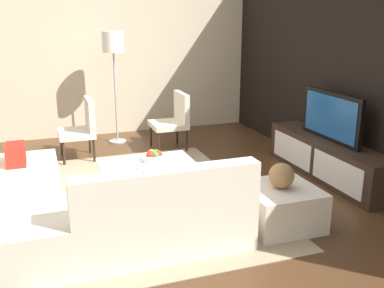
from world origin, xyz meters
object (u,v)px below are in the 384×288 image
at_px(fruit_bowl, 154,156).
at_px(book_stack, 144,170).
at_px(ottoman, 280,207).
at_px(floor_lamp, 113,49).
at_px(coffee_table, 150,181).
at_px(sectional_couch, 69,207).
at_px(accent_chair_near, 82,125).
at_px(accent_chair_far, 174,117).
at_px(media_console, 327,159).
at_px(television, 331,116).
at_px(decorative_ball, 281,176).

height_order(fruit_bowl, book_stack, fruit_bowl).
xyz_separation_m(ottoman, fruit_bowl, (-1.27, -0.94, 0.23)).
bearing_deg(ottoman, floor_lamp, -164.53).
bearing_deg(coffee_table, sectional_couch, -56.66).
distance_m(floor_lamp, ottoman, 3.89).
xyz_separation_m(sectional_couch, book_stack, (-0.39, 0.81, 0.14)).
bearing_deg(floor_lamp, fruit_bowl, 0.96).
height_order(accent_chair_near, accent_chair_far, same).
relative_size(accent_chair_near, fruit_bowl, 3.11).
bearing_deg(sectional_couch, ottoman, 76.51).
bearing_deg(sectional_couch, media_console, 99.06).
xyz_separation_m(ottoman, book_stack, (-0.87, -1.16, 0.23)).
distance_m(coffee_table, ottoman, 1.50).
distance_m(television, accent_chair_near, 3.41).
bearing_deg(sectional_couch, accent_chair_far, 143.71).
xyz_separation_m(television, accent_chair_near, (-1.86, -2.84, -0.31)).
height_order(coffee_table, book_stack, book_stack).
bearing_deg(ottoman, media_console, 128.11).
height_order(decorative_ball, book_stack, decorative_ball).
bearing_deg(coffee_table, book_stack, -29.15).
xyz_separation_m(sectional_couch, ottoman, (0.47, 1.97, -0.09)).
height_order(sectional_couch, coffee_table, sectional_couch).
bearing_deg(accent_chair_near, book_stack, 7.84).
xyz_separation_m(sectional_couch, fruit_bowl, (-0.79, 1.03, 0.14)).
xyz_separation_m(television, fruit_bowl, (-0.28, -2.20, -0.37)).
relative_size(floor_lamp, book_stack, 9.24).
distance_m(coffee_table, book_stack, 0.34).
bearing_deg(coffee_table, accent_chair_near, -162.68).
xyz_separation_m(media_console, decorative_ball, (0.99, -1.26, 0.27)).
height_order(television, coffee_table, television).
height_order(floor_lamp, decorative_ball, floor_lamp).
distance_m(media_console, accent_chair_far, 2.41).
distance_m(media_console, coffee_table, 2.30).
xyz_separation_m(coffee_table, fruit_bowl, (-0.18, 0.10, 0.23)).
xyz_separation_m(coffee_table, accent_chair_near, (-1.76, -0.55, 0.29)).
distance_m(sectional_couch, ottoman, 2.03).
xyz_separation_m(floor_lamp, decorative_ball, (3.53, 0.98, -0.98)).
height_order(television, book_stack, television).
bearing_deg(sectional_couch, fruit_bowl, 127.54).
height_order(media_console, floor_lamp, floor_lamp).
bearing_deg(decorative_ball, coffee_table, -136.41).
relative_size(ottoman, accent_chair_far, 0.80).
relative_size(sectional_couch, decorative_ball, 9.74).
xyz_separation_m(media_console, fruit_bowl, (-0.28, -2.20, 0.18)).
bearing_deg(sectional_couch, television, 99.06).
relative_size(floor_lamp, accent_chair_far, 2.04).
relative_size(accent_chair_near, decorative_ball, 3.49).
distance_m(floor_lamp, fruit_bowl, 2.50).
bearing_deg(television, book_stack, -87.13).
distance_m(television, sectional_couch, 3.31).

